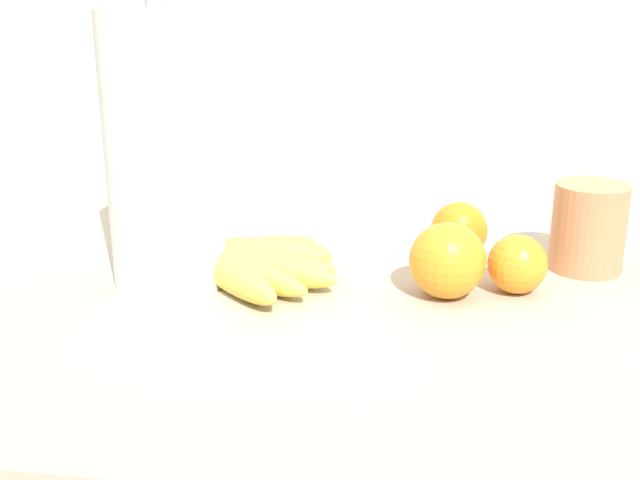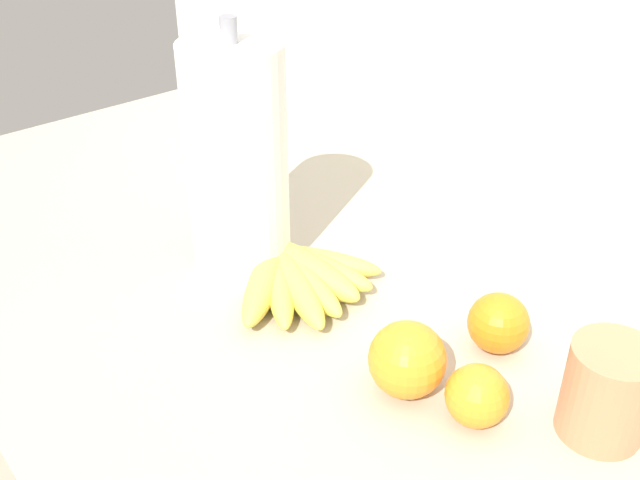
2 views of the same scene
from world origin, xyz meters
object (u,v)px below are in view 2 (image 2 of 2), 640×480
(orange_back_left, at_px, (477,396))
(orange_far_right, at_px, (498,323))
(paper_towel_roll, at_px, (237,162))
(banana_bunch, at_px, (295,272))
(mug, at_px, (607,391))
(orange_front, at_px, (408,359))

(orange_back_left, relative_size, orange_far_right, 0.94)
(paper_towel_roll, bearing_deg, orange_far_right, 21.69)
(banana_bunch, bearing_deg, mug, 12.53)
(mug, bearing_deg, orange_front, -146.34)
(paper_towel_roll, xyz_separation_m, mug, (0.47, 0.11, -0.10))
(banana_bunch, xyz_separation_m, orange_far_right, (0.24, 0.10, 0.02))
(orange_back_left, bearing_deg, banana_bunch, -179.96)
(orange_far_right, height_order, mug, mug)
(paper_towel_roll, bearing_deg, orange_front, 0.33)
(orange_back_left, distance_m, paper_towel_roll, 0.40)
(orange_back_left, xyz_separation_m, paper_towel_roll, (-0.38, -0.02, 0.12))
(orange_back_left, relative_size, mug, 0.63)
(paper_towel_roll, bearing_deg, orange_back_left, 3.56)
(orange_front, bearing_deg, orange_back_left, 16.25)
(orange_back_left, xyz_separation_m, orange_far_right, (-0.06, 0.10, 0.00))
(mug, bearing_deg, banana_bunch, -167.47)
(banana_bunch, relative_size, orange_far_right, 3.24)
(orange_front, relative_size, mug, 0.80)
(orange_back_left, relative_size, orange_front, 0.79)
(banana_bunch, height_order, paper_towel_roll, paper_towel_roll)
(banana_bunch, bearing_deg, orange_far_right, 23.55)
(orange_front, bearing_deg, banana_bunch, 174.44)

